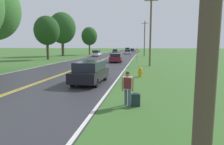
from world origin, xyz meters
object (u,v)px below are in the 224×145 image
(car_silver_hatchback_mid_far, at_px, (128,52))
(car_dark_grey_van_receding, at_px, (115,51))
(car_maroon_hatchback_approaching, at_px, (116,57))
(car_black_van_nearest, at_px, (90,72))
(car_red_van_distant, at_px, (127,50))
(fire_hydrant, at_px, (140,72))
(tree_right_cluster, at_px, (62,28))
(car_white_hatchback_mid_near, at_px, (96,53))
(suitcase, at_px, (136,100))
(tree_far_back, at_px, (47,31))
(car_dark_blue_hatchback_horizon, at_px, (132,50))
(traffic_sign, at_px, (137,53))
(hitchhiker_person, at_px, (128,85))
(tree_left_verge, at_px, (89,36))

(car_silver_hatchback_mid_far, height_order, car_dark_grey_van_receding, car_silver_hatchback_mid_far)
(car_maroon_hatchback_approaching, bearing_deg, car_black_van_nearest, 0.08)
(car_dark_grey_van_receding, xyz_separation_m, car_red_van_distant, (3.67, 10.99, 0.19))
(car_black_van_nearest, xyz_separation_m, car_red_van_distant, (-2.37, 69.77, 0.13))
(car_black_van_nearest, xyz_separation_m, car_dark_grey_van_receding, (-6.04, 58.78, -0.07))
(car_maroon_hatchback_approaching, bearing_deg, fire_hydrant, 14.02)
(car_maroon_hatchback_approaching, bearing_deg, tree_right_cluster, -138.27)
(tree_right_cluster, height_order, car_maroon_hatchback_approaching, tree_right_cluster)
(tree_right_cluster, height_order, car_white_hatchback_mid_near, tree_right_cluster)
(suitcase, bearing_deg, tree_far_back, 32.36)
(car_red_van_distant, bearing_deg, car_silver_hatchback_mid_far, 3.33)
(tree_far_back, bearing_deg, suitcase, -57.11)
(car_dark_blue_hatchback_horizon, bearing_deg, traffic_sign, 4.31)
(car_dark_grey_van_receding, bearing_deg, hitchhiker_person, -174.64)
(car_maroon_hatchback_approaching, relative_size, car_dark_blue_hatchback_horizon, 0.95)
(fire_hydrant, distance_m, car_maroon_hatchback_approaching, 15.91)
(hitchhiker_person, bearing_deg, suitcase, -83.05)
(tree_right_cluster, distance_m, tree_far_back, 13.45)
(car_silver_hatchback_mid_far, relative_size, car_dark_blue_hatchback_horizon, 0.96)
(traffic_sign, relative_size, car_maroon_hatchback_approaching, 0.60)
(tree_left_verge, height_order, car_maroon_hatchback_approaching, tree_left_verge)
(tree_left_verge, relative_size, car_silver_hatchback_mid_far, 2.13)
(hitchhiker_person, height_order, car_red_van_distant, car_red_van_distant)
(tree_right_cluster, height_order, tree_far_back, tree_right_cluster)
(car_white_hatchback_mid_near, relative_size, car_red_van_distant, 1.01)
(car_red_van_distant, bearing_deg, car_dark_blue_hatchback_horizon, 169.09)
(tree_right_cluster, xyz_separation_m, car_red_van_distant, (14.93, 32.96, -6.40))
(fire_hydrant, height_order, car_maroon_hatchback_approaching, car_maroon_hatchback_approaching)
(traffic_sign, height_order, car_red_van_distant, traffic_sign)
(car_maroon_hatchback_approaching, relative_size, car_red_van_distant, 0.92)
(suitcase, height_order, car_red_van_distant, car_red_van_distant)
(car_black_van_nearest, distance_m, car_white_hatchback_mid_near, 38.12)
(fire_hydrant, relative_size, car_maroon_hatchback_approaching, 0.23)
(car_black_van_nearest, xyz_separation_m, car_white_hatchback_mid_near, (-8.15, 37.24, -0.03))
(fire_hydrant, relative_size, car_white_hatchback_mid_near, 0.21)
(tree_far_back, distance_m, car_dark_blue_hatchback_horizon, 57.70)
(hitchhiker_person, relative_size, traffic_sign, 0.71)
(tree_right_cluster, xyz_separation_m, car_white_hatchback_mid_near, (9.14, 0.42, -6.56))
(car_black_van_nearest, bearing_deg, car_silver_hatchback_mid_far, -176.83)
(traffic_sign, bearing_deg, tree_right_cluster, 134.27)
(fire_hydrant, xyz_separation_m, car_silver_hatchback_mid_far, (-4.68, 48.38, 0.36))
(traffic_sign, bearing_deg, car_silver_hatchback_mid_far, 96.40)
(car_white_hatchback_mid_near, distance_m, car_red_van_distant, 33.04)
(suitcase, bearing_deg, hitchhiker_person, 96.95)
(car_black_van_nearest, distance_m, car_dark_grey_van_receding, 59.09)
(tree_right_cluster, bearing_deg, tree_left_verge, 57.44)
(car_black_van_nearest, height_order, car_dark_blue_hatchback_horizon, car_black_van_nearest)
(suitcase, relative_size, fire_hydrant, 0.73)
(fire_hydrant, distance_m, car_dark_blue_hatchback_horizon, 75.75)
(tree_right_cluster, xyz_separation_m, tree_far_back, (2.18, -13.17, -1.62))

